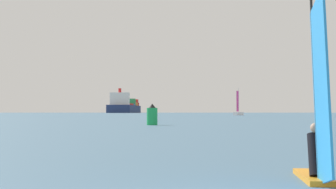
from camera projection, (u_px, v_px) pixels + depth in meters
The scene contains 5 objects.
windsurfer at pixel (317, 126), 11.56m from camera, with size 1.69×3.31×4.37m.
cargo_ship at pixel (125, 107), 799.40m from camera, with size 87.38×164.81×34.12m.
distant_headland at pixel (231, 105), 1586.04m from camera, with size 1377.36×360.77×45.51m, color #4C564C.
channel_buoy at pixel (152, 115), 61.77m from camera, with size 1.25×1.25×2.49m.
small_sailboat at pixel (238, 113), 234.82m from camera, with size 6.65×6.18×12.20m.
Camera 1 is at (-3.29, -7.68, 1.54)m, focal length 57.01 mm.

